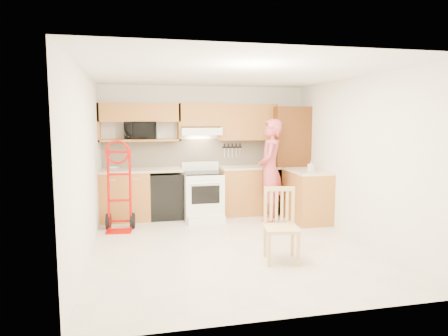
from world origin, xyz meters
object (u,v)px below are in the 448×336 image
object	(u,v)px
hand_truck	(119,190)
dining_chair	(281,226)
person	(270,170)
range	(203,192)
microwave	(140,130)

from	to	relation	value
hand_truck	dining_chair	xyz separation A→B (m)	(2.12, -1.99, -0.20)
person	dining_chair	size ratio (longest dim) A/B	1.94
range	person	size ratio (longest dim) A/B	0.56
person	microwave	bearing A→B (deg)	-85.53
range	dining_chair	bearing A→B (deg)	-75.67
microwave	dining_chair	distance (m)	3.54
microwave	dining_chair	bearing A→B (deg)	-58.01
microwave	range	xyz separation A→B (m)	(1.11, -0.44, -1.13)
microwave	hand_truck	size ratio (longest dim) A/B	0.43
microwave	hand_truck	distance (m)	1.36
dining_chair	hand_truck	bearing A→B (deg)	147.31
range	dining_chair	distance (m)	2.50
range	person	bearing A→B (deg)	-14.10
person	dining_chair	bearing A→B (deg)	7.14
microwave	hand_truck	xyz separation A→B (m)	(-0.39, -0.87, -0.97)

